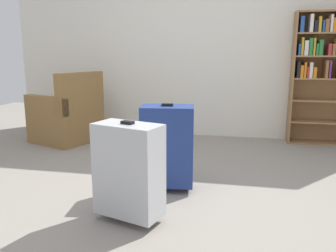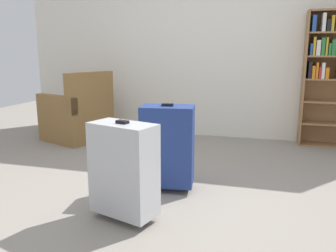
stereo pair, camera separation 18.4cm
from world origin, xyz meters
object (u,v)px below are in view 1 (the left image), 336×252
suitcase_navy_blue (167,146)px  armchair (68,117)px  suitcase_silver (129,170)px  mug (99,139)px  bookshelf (331,67)px

suitcase_navy_blue → armchair: bearing=140.0°
armchair → suitcase_silver: (1.46, -1.94, 0.05)m
armchair → suitcase_navy_blue: bearing=-40.0°
armchair → mug: (0.42, -0.01, -0.27)m
bookshelf → suitcase_silver: 3.13m
mug → suitcase_navy_blue: (1.18, -1.33, 0.33)m
mug → suitcase_silver: suitcase_silver is taller
bookshelf → armchair: 3.35m
bookshelf → suitcase_navy_blue: bearing=-131.0°
suitcase_navy_blue → suitcase_silver: bearing=-103.1°
bookshelf → mug: bookshelf is taller
suitcase_silver → suitcase_navy_blue: 0.62m
bookshelf → armchair: bookshelf is taller
mug → suitcase_navy_blue: size_ratio=0.16×
armchair → suitcase_navy_blue: size_ratio=1.23×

